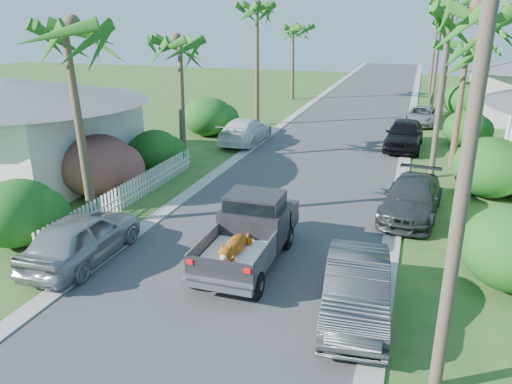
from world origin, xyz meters
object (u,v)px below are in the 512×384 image
(palm_l_a, at_px, (67,25))
(palm_r_a, at_px, (486,8))
(palm_l_b, at_px, (179,39))
(utility_pole_b, at_px, (443,78))
(parked_car_ln, at_px, (82,238))
(house_left, at_px, (13,133))
(pickup_truck, at_px, (252,228))
(parked_car_rf, at_px, (404,134))
(palm_r_c, at_px, (454,2))
(utility_pole_c, at_px, (437,55))
(parked_car_rn, at_px, (356,289))
(parked_car_rd, at_px, (422,116))
(palm_l_c, at_px, (257,5))
(parked_car_rm, at_px, (412,198))
(palm_r_b, at_px, (468,45))
(palm_l_d, at_px, (294,26))
(utility_pole_d, at_px, (435,45))
(palm_r_d, at_px, (448,22))
(parked_car_lf, at_px, (245,131))

(palm_l_a, xyz_separation_m, palm_r_a, (12.50, 3.00, 0.49))
(palm_l_a, distance_m, palm_l_b, 9.05)
(utility_pole_b, bearing_deg, parked_car_ln, -129.75)
(parked_car_ln, bearing_deg, palm_l_a, -60.07)
(parked_car_ln, bearing_deg, house_left, -39.23)
(pickup_truck, bearing_deg, palm_l_b, 125.98)
(parked_car_rf, bearing_deg, palm_r_c, 77.24)
(utility_pole_c, bearing_deg, parked_car_rn, -93.92)
(parked_car_ln, xyz_separation_m, palm_r_a, (11.03, 5.42, 6.65))
(parked_car_rd, xyz_separation_m, palm_r_a, (1.30, -19.73, 6.81))
(palm_l_b, xyz_separation_m, palm_l_c, (0.80, 10.00, 1.77))
(parked_car_rm, relative_size, palm_r_b, 0.67)
(palm_l_a, height_order, palm_l_b, palm_l_a)
(palm_l_c, bearing_deg, utility_pole_b, -37.81)
(utility_pole_b, bearing_deg, palm_l_d, 119.95)
(pickup_truck, height_order, parked_car_rm, pickup_truck)
(utility_pole_b, distance_m, utility_pole_d, 30.00)
(parked_car_rf, xyz_separation_m, palm_r_d, (2.41, 21.81, 5.90))
(parked_car_lf, distance_m, utility_pole_d, 28.66)
(palm_l_d, distance_m, utility_pole_b, 24.31)
(pickup_truck, distance_m, parked_car_rn, 4.15)
(parked_car_rn, distance_m, utility_pole_b, 13.55)
(pickup_truck, relative_size, palm_r_a, 0.59)
(parked_car_rn, bearing_deg, utility_pole_b, 76.04)
(house_left, bearing_deg, palm_r_a, -2.97)
(parked_car_rf, distance_m, utility_pole_d, 25.13)
(parked_car_lf, height_order, house_left, house_left)
(utility_pole_c, bearing_deg, utility_pole_b, -90.00)
(palm_r_c, bearing_deg, parked_car_lf, -140.17)
(parked_car_lf, bearing_deg, pickup_truck, 110.23)
(parked_car_rd, relative_size, palm_l_d, 0.57)
(parked_car_rd, xyz_separation_m, palm_l_c, (-11.00, -3.73, 7.30))
(parked_car_rd, xyz_separation_m, palm_l_d, (-11.50, 8.27, 5.83))
(pickup_truck, relative_size, parked_car_ln, 1.12)
(palm_l_b, height_order, palm_r_d, palm_r_d)
(pickup_truck, relative_size, palm_l_c, 0.56)
(palm_l_b, height_order, house_left, palm_l_b)
(parked_car_lf, bearing_deg, parked_car_ln, 91.23)
(palm_r_a, bearing_deg, parked_car_rd, 93.77)
(parked_car_ln, bearing_deg, parked_car_rn, 175.66)
(parked_car_lf, relative_size, palm_r_c, 0.55)
(palm_l_c, distance_m, palm_r_a, 20.19)
(parked_car_rm, height_order, parked_car_rd, parked_car_rm)
(house_left, bearing_deg, palm_l_a, -30.47)
(palm_r_d, bearing_deg, utility_pole_d, 106.70)
(parked_car_ln, bearing_deg, utility_pole_c, -112.07)
(parked_car_ln, relative_size, palm_l_a, 0.56)
(palm_l_c, xyz_separation_m, palm_r_a, (12.30, -16.00, -0.49))
(parked_car_lf, bearing_deg, utility_pole_b, 161.22)
(pickup_truck, height_order, utility_pole_d, utility_pole_d)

